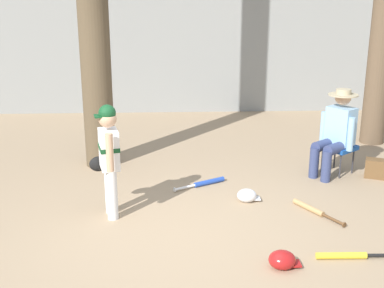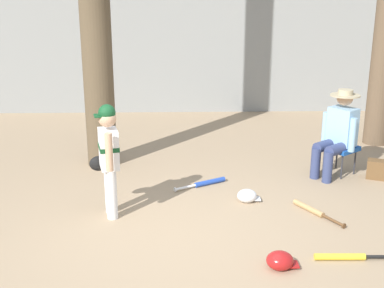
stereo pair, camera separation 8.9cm
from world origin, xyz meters
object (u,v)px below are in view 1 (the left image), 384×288
Objects in this scene: handbag_beside_stool at (378,169)px; batting_helmet_white at (247,196)px; bat_blue_youth at (205,183)px; seated_spectator at (336,130)px; batting_helmet_red at (282,260)px; young_ballplayer at (108,154)px; bat_wood_tan at (312,209)px; folding_stool at (339,148)px; bat_yellow_trainer at (348,256)px.

batting_helmet_white is (-1.91, -0.71, -0.06)m from handbag_beside_stool.
seated_spectator is at bearing 10.27° from bat_blue_youth.
handbag_beside_stool is 1.19× the size of batting_helmet_white.
handbag_beside_stool is 2.89m from batting_helmet_red.
bat_blue_youth is 2.30× the size of batting_helmet_red.
handbag_beside_stool is at bearing 51.39° from batting_helmet_red.
young_ballplayer reaches higher than bat_wood_tan.
folding_stool is 1.95m from bat_blue_youth.
young_ballplayer reaches higher than seated_spectator.
handbag_beside_stool is 0.49× the size of bat_blue_youth.
seated_spectator is 1.49m from bat_wood_tan.
bat_blue_youth is 2.45× the size of batting_helmet_white.
batting_helmet_white is (-1.41, -0.93, -0.29)m from folding_stool.
batting_helmet_white is 0.94× the size of batting_helmet_red.
seated_spectator is (-0.08, -0.06, 0.28)m from folding_stool.
seated_spectator reaches higher than batting_helmet_white.
young_ballplayer is 2.33× the size of folding_stool.
folding_stool is 1.85× the size of batting_helmet_red.
handbag_beside_stool reaches higher than batting_helmet_red.
bat_blue_youth is (-1.19, 0.89, -0.00)m from bat_wood_tan.
seated_spectator is 1.94m from bat_blue_youth.
bat_yellow_trainer is 0.68m from batting_helmet_red.
handbag_beside_stool reaches higher than bat_blue_youth.
seated_spectator is at bearing 63.03° from batting_helmet_red.
young_ballplayer is 2.73m from bat_yellow_trainer.
seated_spectator is at bearing 76.25° from bat_yellow_trainer.
folding_stool is 0.68× the size of bat_yellow_trainer.
bat_yellow_trainer is 1.62m from batting_helmet_white.
handbag_beside_stool is (0.50, -0.21, -0.23)m from folding_stool.
bat_blue_youth is at bearing -169.73° from seated_spectator.
seated_spectator is at bearing 22.04° from young_ballplayer.
bat_yellow_trainer is at bearing -57.55° from bat_blue_youth.
handbag_beside_stool is 1.12× the size of batting_helmet_red.
young_ballplayer is at bearing -157.96° from seated_spectator.
bat_wood_tan is (-0.70, -1.28, -0.33)m from folding_stool.
folding_stool is 1.97× the size of batting_helmet_white.
handbag_beside_stool is 2.39m from bat_blue_youth.
batting_helmet_red is (-0.61, -1.20, 0.04)m from bat_wood_tan.
batting_helmet_red is (0.58, -2.09, 0.04)m from bat_blue_youth.
handbag_beside_stool is at bearing -23.24° from folding_stool.
seated_spectator is 3.53× the size of handbag_beside_stool.
folding_stool is (3.03, 1.26, -0.38)m from young_ballplayer.
bat_wood_tan is at bearing -0.53° from young_ballplayer.
handbag_beside_stool is at bearing 20.44° from batting_helmet_white.
handbag_beside_stool is at bearing 41.72° from bat_wood_tan.
handbag_beside_stool is at bearing 61.97° from bat_yellow_trainer.
batting_helmet_red is (-1.31, -2.48, -0.29)m from folding_stool.
bat_wood_tan and bat_blue_youth have the same top height.
batting_helmet_white reaches higher than bat_wood_tan.
seated_spectator is 1.72× the size of bat_blue_youth.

